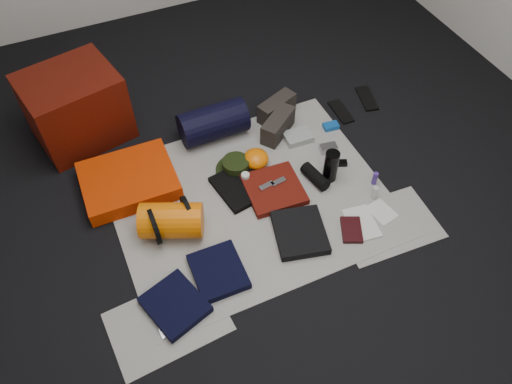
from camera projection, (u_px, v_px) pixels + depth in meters
name	position (u px, v px, depth m)	size (l,w,h in m)	color
floor	(250.00, 201.00, 3.03)	(4.50, 4.50, 0.02)	black
newspaper_mat	(250.00, 199.00, 3.02)	(1.60, 1.30, 0.01)	#B1ADA3
newspaper_sheet_front_left	(168.00, 322.00, 2.53)	(0.58, 0.40, 0.00)	#B1ADA3
newspaper_sheet_front_right	(387.00, 225.00, 2.91)	(0.58, 0.40, 0.00)	#B1ADA3
red_cabinet	(76.00, 107.00, 3.20)	(0.57, 0.47, 0.47)	#4D0E05
sleeping_pad	(129.00, 181.00, 3.05)	(0.55, 0.45, 0.10)	red
stuff_sack	(171.00, 220.00, 2.80)	(0.20, 0.20, 0.35)	#DB5F03
sack_strap_left	(154.00, 226.00, 2.77)	(0.22, 0.22, 0.03)	black
sack_strap_right	(188.00, 214.00, 2.82)	(0.22, 0.22, 0.03)	black
navy_duffel	(213.00, 122.00, 3.27)	(0.23, 0.23, 0.44)	black
boonie_brim	(236.00, 169.00, 3.17)	(0.26, 0.26, 0.01)	black
boonie_crown	(236.00, 165.00, 3.13)	(0.17, 0.17, 0.07)	black
hiking_boot_left	(278.00, 125.00, 3.32)	(0.29, 0.11, 0.15)	#2C2622
hiking_boot_right	(277.00, 108.00, 3.43)	(0.29, 0.11, 0.14)	#2C2622
flip_flop_left	(341.00, 112.00, 3.51)	(0.09, 0.24, 0.01)	black
flip_flop_right	(367.00, 98.00, 3.60)	(0.10, 0.26, 0.01)	black
trousers_navy_a	(175.00, 305.00, 2.56)	(0.26, 0.30, 0.05)	black
trousers_navy_b	(218.00, 271.00, 2.68)	(0.27, 0.30, 0.05)	black
trousers_charcoal	(300.00, 232.00, 2.84)	(0.28, 0.32, 0.05)	black
black_tshirt	(244.00, 184.00, 3.07)	(0.34, 0.31, 0.03)	black
red_shirt	(274.00, 189.00, 3.04)	(0.33, 0.33, 0.04)	#571109
orange_stuff_sack	(256.00, 159.00, 3.16)	(0.16, 0.16, 0.11)	#DB5F03
first_aid_pouch	(298.00, 137.00, 3.32)	(0.18, 0.13, 0.04)	gray
water_bottle	(331.00, 166.00, 3.04)	(0.09, 0.09, 0.22)	black
speaker	(315.00, 177.00, 3.08)	(0.08, 0.08, 0.20)	black
compact_camera	(328.00, 148.00, 3.26)	(0.11, 0.07, 0.04)	#A7A7AC
cyan_case	(331.00, 126.00, 3.39)	(0.10, 0.06, 0.03)	#0F4893
toiletry_purple	(375.00, 178.00, 3.06)	(0.03, 0.03, 0.09)	#40277E
toiletry_clear	(374.00, 193.00, 2.99)	(0.03, 0.03, 0.09)	#ACB1AC
paperback_book	(351.00, 230.00, 2.87)	(0.11, 0.17, 0.02)	black
map_booklet	(361.00, 223.00, 2.90)	(0.16, 0.24, 0.01)	beige
map_printout	(382.00, 212.00, 2.96)	(0.13, 0.16, 0.01)	beige
sunglasses	(338.00, 163.00, 3.19)	(0.11, 0.04, 0.03)	black
key_cluster	(166.00, 331.00, 2.49)	(0.06, 0.06, 0.01)	#A7A7AC
tape_roll	(245.00, 176.00, 3.07)	(0.05, 0.05, 0.04)	beige
energy_bar_a	(267.00, 186.00, 3.02)	(0.10, 0.04, 0.01)	#A7A7AC
energy_bar_b	(278.00, 182.00, 3.04)	(0.10, 0.04, 0.01)	#A7A7AC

